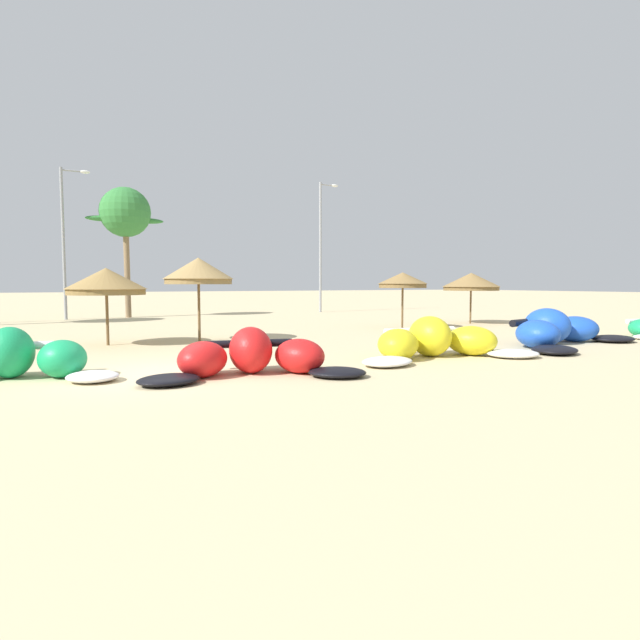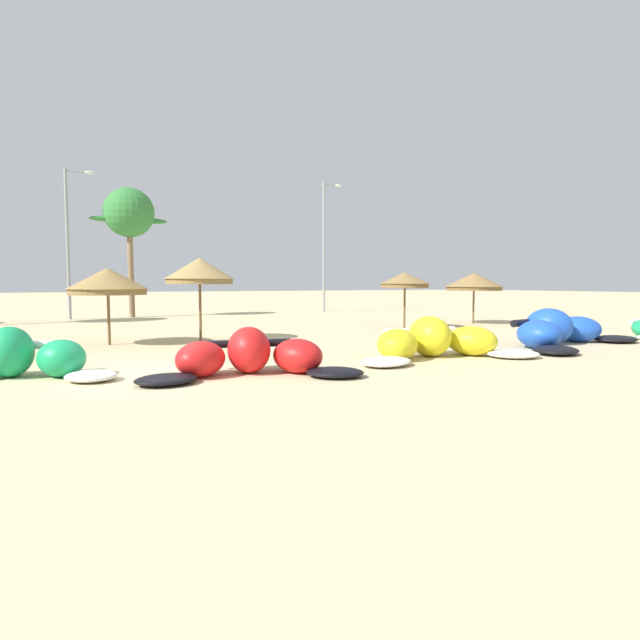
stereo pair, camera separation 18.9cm
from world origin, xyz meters
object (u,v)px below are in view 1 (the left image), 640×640
at_px(kite_left, 6,360).
at_px(beach_umbrella_near_van, 106,281).
at_px(kite_left_of_center, 252,357).
at_px(lamppost_west_center, 66,235).
at_px(beach_umbrella_outermost, 471,282).
at_px(beach_umbrella_near_palms, 403,280).
at_px(palm_center_left, 125,214).
at_px(kite_right_of_center, 557,331).
at_px(beach_umbrella_middle, 198,271).
at_px(lamppost_east_center, 322,241).
at_px(kite_center, 436,342).

height_order(kite_left, beach_umbrella_near_van, beach_umbrella_near_van).
xyz_separation_m(kite_left_of_center, lamppost_west_center, (-3.45, 23.03, 4.63)).
bearing_deg(kite_left_of_center, beach_umbrella_outermost, 30.60).
height_order(beach_umbrella_near_palms, palm_center_left, palm_center_left).
relative_size(kite_right_of_center, lamppost_west_center, 0.74).
distance_m(beach_umbrella_middle, beach_umbrella_outermost, 15.33).
relative_size(beach_umbrella_middle, beach_umbrella_near_palms, 1.16).
xyz_separation_m(beach_umbrella_outermost, lamppost_east_center, (-1.91, 13.85, 3.14)).
xyz_separation_m(palm_center_left, lamppost_west_center, (-3.44, -0.27, -1.53)).
relative_size(beach_umbrella_near_van, lamppost_east_center, 0.28).
relative_size(beach_umbrella_near_palms, lamppost_west_center, 0.30).
xyz_separation_m(kite_center, beach_umbrella_middle, (-5.10, 7.54, 2.19)).
bearing_deg(beach_umbrella_middle, kite_right_of_center, -32.68).
distance_m(kite_right_of_center, lamppost_west_center, 27.34).
bearing_deg(beach_umbrella_near_palms, beach_umbrella_near_van, -176.39).
xyz_separation_m(kite_center, beach_umbrella_outermost, (10.14, 9.17, 1.82)).
xyz_separation_m(kite_right_of_center, beach_umbrella_middle, (-11.01, 7.06, 2.16)).
bearing_deg(beach_umbrella_middle, beach_umbrella_near_van, 177.93).
relative_size(beach_umbrella_near_van, beach_umbrella_near_palms, 1.01).
relative_size(beach_umbrella_near_van, beach_umbrella_middle, 0.87).
height_order(kite_left_of_center, lamppost_east_center, lamppost_east_center).
height_order(kite_left_of_center, beach_umbrella_near_van, beach_umbrella_near_van).
bearing_deg(beach_umbrella_near_palms, beach_umbrella_middle, -174.61).
distance_m(kite_left_of_center, beach_umbrella_middle, 8.14).
bearing_deg(kite_center, kite_left, 171.33).
relative_size(kite_center, beach_umbrella_near_palms, 2.20).
xyz_separation_m(beach_umbrella_near_van, lamppost_west_center, (-0.93, 15.12, 2.80)).
relative_size(kite_left_of_center, lamppost_west_center, 0.58).
distance_m(kite_right_of_center, beach_umbrella_near_van, 16.04).
bearing_deg(beach_umbrella_outermost, kite_center, -137.87).
bearing_deg(beach_umbrella_near_palms, lamppost_west_center, 135.12).
height_order(kite_center, beach_umbrella_middle, beach_umbrella_middle).
distance_m(kite_center, lamppost_west_center, 25.01).
relative_size(kite_left, palm_center_left, 0.62).
height_order(beach_umbrella_middle, beach_umbrella_outermost, beach_umbrella_middle).
bearing_deg(lamppost_west_center, kite_center, -67.90).
bearing_deg(beach_umbrella_outermost, lamppost_east_center, 97.87).
bearing_deg(beach_umbrella_middle, palm_center_left, 92.61).
relative_size(kite_left, beach_umbrella_middle, 1.61).
bearing_deg(lamppost_east_center, kite_left, -131.92).
bearing_deg(kite_left_of_center, beach_umbrella_middle, 84.86).
bearing_deg(beach_umbrella_near_van, beach_umbrella_middle, -2.07).
bearing_deg(beach_umbrella_near_van, lamppost_west_center, 93.52).
relative_size(palm_center_left, lamppost_west_center, 0.91).
distance_m(kite_left, lamppost_west_center, 21.67).
bearing_deg(beach_umbrella_near_van, palm_center_left, 80.73).
height_order(lamppost_west_center, lamppost_east_center, lamppost_east_center).
bearing_deg(beach_umbrella_near_palms, kite_left_of_center, -141.18).
relative_size(kite_center, palm_center_left, 0.73).
bearing_deg(kite_right_of_center, beach_umbrella_middle, 147.32).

